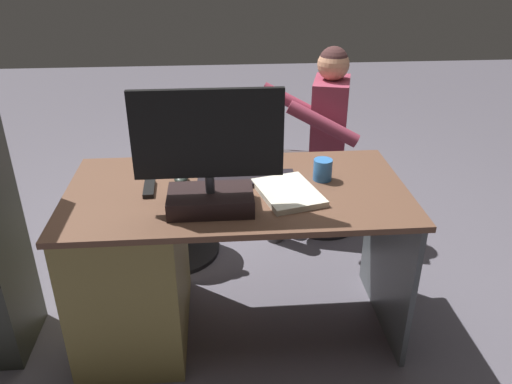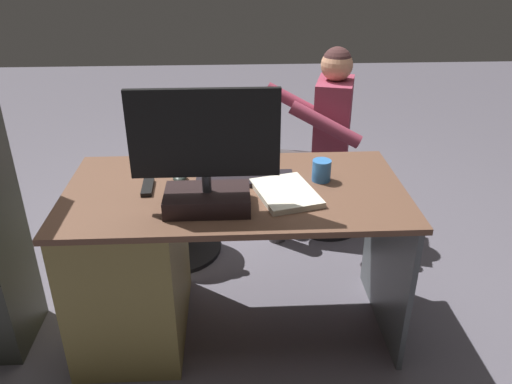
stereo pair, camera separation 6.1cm
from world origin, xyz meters
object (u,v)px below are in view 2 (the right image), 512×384
object	(u,v)px
cup	(321,170)
visitor_chair	(328,188)
tv_remote	(148,187)
desk	(153,258)
person	(320,130)
computer_mouse	(180,177)
keyboard	(245,179)
monitor	(206,167)
office_chair_teddy	(173,216)
teddy_bear	(169,162)

from	to	relation	value
cup	visitor_chair	world-z (taller)	cup
tv_remote	visitor_chair	xyz separation A→B (m)	(-0.95, -0.91, -0.49)
desk	person	bearing A→B (deg)	-134.42
computer_mouse	cup	bearing A→B (deg)	177.68
keyboard	tv_remote	bearing A→B (deg)	8.11
monitor	visitor_chair	distance (m)	1.45
monitor	computer_mouse	xyz separation A→B (m)	(0.13, -0.25, -0.16)
person	visitor_chair	bearing A→B (deg)	-164.65
monitor	keyboard	xyz separation A→B (m)	(-0.15, -0.23, -0.16)
cup	office_chair_teddy	bearing A→B (deg)	-39.63
desk	computer_mouse	world-z (taller)	computer_mouse
person	desk	bearing A→B (deg)	45.58
monitor	person	bearing A→B (deg)	-120.14
desk	monitor	distance (m)	0.60
keyboard	visitor_chair	size ratio (longest dim) A/B	0.92
visitor_chair	office_chair_teddy	bearing A→B (deg)	15.35
keyboard	person	world-z (taller)	person
computer_mouse	teddy_bear	bearing A→B (deg)	-78.29
computer_mouse	office_chair_teddy	world-z (taller)	computer_mouse
cup	teddy_bear	xyz separation A→B (m)	(0.73, -0.62, -0.22)
visitor_chair	computer_mouse	bearing A→B (deg)	45.55
cup	office_chair_teddy	distance (m)	1.10
keyboard	tv_remote	size ratio (longest dim) A/B	2.80
tv_remote	office_chair_teddy	size ratio (longest dim) A/B	0.28
desk	monitor	bearing A→B (deg)	148.54
keyboard	office_chair_teddy	size ratio (longest dim) A/B	0.78
computer_mouse	tv_remote	bearing A→B (deg)	29.39
visitor_chair	monitor	bearing A→B (deg)	57.29
monitor	office_chair_teddy	world-z (taller)	monitor
desk	computer_mouse	xyz separation A→B (m)	(-0.14, -0.08, 0.36)
cup	office_chair_teddy	xyz separation A→B (m)	(0.73, -0.61, -0.55)
visitor_chair	cup	bearing A→B (deg)	75.96
keyboard	cup	distance (m)	0.33
computer_mouse	tv_remote	size ratio (longest dim) A/B	0.64
monitor	person	distance (m)	1.26
cup	tv_remote	bearing A→B (deg)	3.70
tv_remote	visitor_chair	world-z (taller)	tv_remote
teddy_bear	monitor	bearing A→B (deg)	106.63
visitor_chair	desk	bearing A→B (deg)	43.80
desk	tv_remote	xyz separation A→B (m)	(-0.01, -0.01, 0.35)
computer_mouse	visitor_chair	size ratio (longest dim) A/B	0.21
office_chair_teddy	visitor_chair	distance (m)	0.98
computer_mouse	visitor_chair	world-z (taller)	computer_mouse
monitor	office_chair_teddy	xyz separation A→B (m)	(0.25, -0.83, -0.68)
desk	teddy_bear	bearing A→B (deg)	-91.33
visitor_chair	person	distance (m)	0.41
tv_remote	person	bearing A→B (deg)	-137.01
computer_mouse	visitor_chair	bearing A→B (deg)	-134.45
cup	person	size ratio (longest dim) A/B	0.08
tv_remote	teddy_bear	size ratio (longest dim) A/B	0.47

